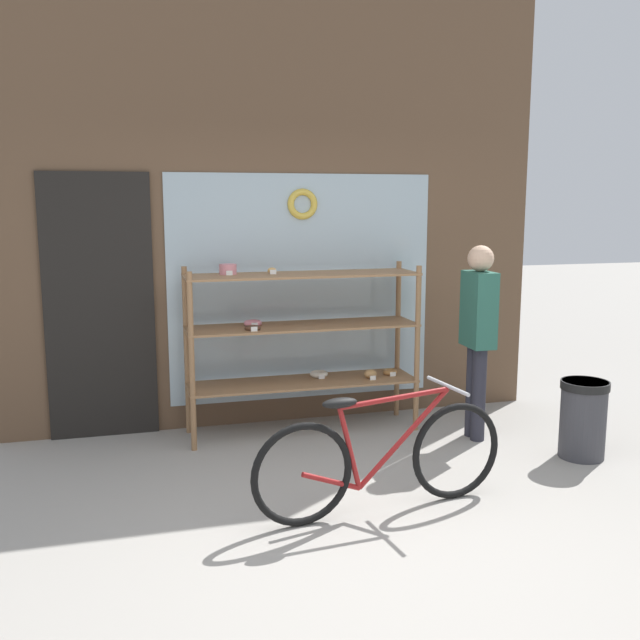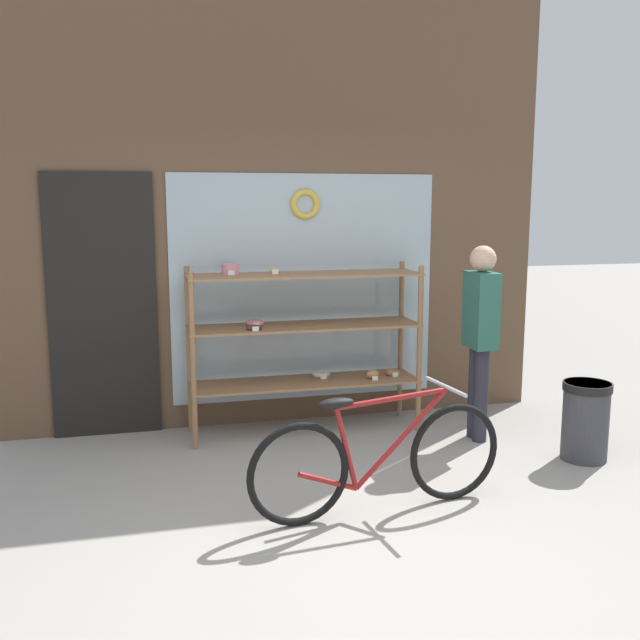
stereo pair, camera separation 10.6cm
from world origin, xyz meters
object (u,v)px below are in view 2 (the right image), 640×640
at_px(bicycle, 379,459).
at_px(trash_bin, 586,417).
at_px(display_case, 304,332).
at_px(pedestrian, 480,328).

xyz_separation_m(bicycle, trash_bin, (1.76, 0.48, -0.02)).
relative_size(display_case, bicycle, 1.12).
distance_m(display_case, pedestrian, 1.40).
distance_m(bicycle, pedestrian, 1.71).
xyz_separation_m(display_case, pedestrian, (1.29, -0.53, 0.06)).
distance_m(pedestrian, trash_bin, 1.01).
bearing_deg(bicycle, display_case, 86.64).
relative_size(display_case, pedestrian, 1.21).
bearing_deg(bicycle, pedestrian, 35.62).
bearing_deg(display_case, pedestrian, -22.29).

